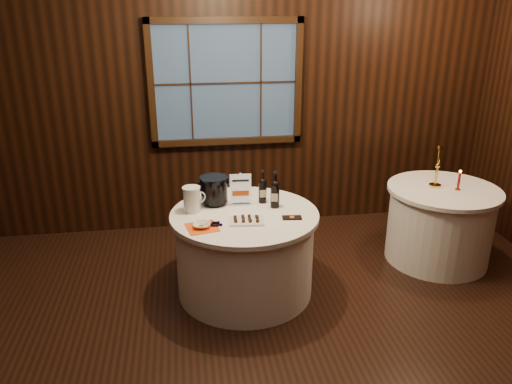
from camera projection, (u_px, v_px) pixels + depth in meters
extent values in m
plane|color=black|center=(263.00, 364.00, 3.63)|extent=(6.00, 6.00, 0.00)
cube|color=black|center=(226.00, 96.00, 5.40)|extent=(6.00, 0.02, 3.00)
cube|color=#385176|center=(226.00, 83.00, 5.32)|extent=(1.50, 0.01, 1.20)
cylinder|color=white|center=(245.00, 255.00, 4.42)|extent=(1.20, 1.20, 0.73)
cylinder|color=white|center=(244.00, 215.00, 4.29)|extent=(1.28, 1.28, 0.04)
cylinder|color=white|center=(439.00, 226.00, 4.98)|extent=(1.00, 1.00, 0.73)
cylinder|color=white|center=(444.00, 190.00, 4.84)|extent=(1.08, 1.08, 0.04)
cube|color=silver|center=(241.00, 204.00, 4.44)|extent=(0.16, 0.10, 0.02)
cube|color=silver|center=(240.00, 188.00, 4.39)|extent=(0.02, 0.02, 0.29)
cube|color=white|center=(241.00, 188.00, 4.38)|extent=(0.19, 0.02, 0.27)
cylinder|color=black|center=(263.00, 192.00, 4.46)|extent=(0.07, 0.07, 0.19)
sphere|color=black|center=(263.00, 182.00, 4.43)|extent=(0.07, 0.07, 0.07)
cylinder|color=black|center=(263.00, 176.00, 4.41)|extent=(0.03, 0.03, 0.09)
cylinder|color=black|center=(263.00, 172.00, 4.39)|extent=(0.03, 0.03, 0.02)
cube|color=beige|center=(263.00, 194.00, 4.43)|extent=(0.05, 0.01, 0.07)
cylinder|color=black|center=(275.00, 196.00, 4.36)|extent=(0.08, 0.08, 0.21)
sphere|color=black|center=(275.00, 185.00, 4.32)|extent=(0.08, 0.08, 0.08)
cylinder|color=black|center=(275.00, 179.00, 4.30)|extent=(0.03, 0.03, 0.09)
cylinder|color=black|center=(275.00, 173.00, 4.28)|extent=(0.03, 0.03, 0.02)
cube|color=beige|center=(276.00, 198.00, 4.32)|extent=(0.06, 0.02, 0.07)
cylinder|color=black|center=(215.00, 202.00, 4.45)|extent=(0.18, 0.18, 0.03)
cylinder|color=black|center=(214.00, 190.00, 4.41)|extent=(0.23, 0.23, 0.20)
cylinder|color=black|center=(214.00, 178.00, 4.37)|extent=(0.25, 0.25, 0.02)
cube|color=white|center=(246.00, 221.00, 4.10)|extent=(0.30, 0.21, 0.02)
cube|color=black|center=(292.00, 218.00, 4.16)|extent=(0.17, 0.10, 0.01)
cylinder|color=#382C14|center=(208.00, 224.00, 4.02)|extent=(0.06, 0.02, 0.03)
cylinder|color=white|center=(192.00, 200.00, 4.27)|extent=(0.14, 0.14, 0.21)
cylinder|color=white|center=(191.00, 188.00, 4.23)|extent=(0.16, 0.16, 0.01)
torus|color=white|center=(200.00, 198.00, 4.28)|extent=(0.11, 0.04, 0.11)
cube|color=#F75414|center=(202.00, 227.00, 4.00)|extent=(0.29, 0.29, 0.00)
imported|color=white|center=(202.00, 225.00, 3.99)|extent=(0.16, 0.16, 0.03)
cylinder|color=gold|center=(435.00, 185.00, 4.88)|extent=(0.12, 0.12, 0.02)
cylinder|color=gold|center=(437.00, 167.00, 4.81)|extent=(0.03, 0.03, 0.36)
cylinder|color=gold|center=(440.00, 147.00, 4.73)|extent=(0.06, 0.06, 0.03)
cylinder|color=gold|center=(457.00, 190.00, 4.78)|extent=(0.06, 0.06, 0.01)
cylinder|color=#B20D1B|center=(459.00, 181.00, 4.74)|extent=(0.02, 0.02, 0.17)
sphere|color=#FFB23F|center=(460.00, 171.00, 4.71)|extent=(0.02, 0.02, 0.02)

